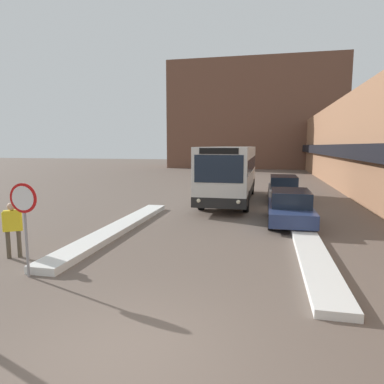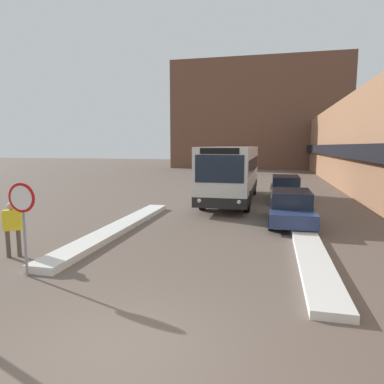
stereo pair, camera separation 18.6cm
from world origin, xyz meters
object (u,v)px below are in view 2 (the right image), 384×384
at_px(parked_car_middle, 285,188).
at_px(stop_sign, 23,209).
at_px(parked_car_front, 291,207).
at_px(city_bus, 232,172).
at_px(pedestrian, 12,224).

relative_size(parked_car_middle, stop_sign, 1.99).
xyz_separation_m(parked_car_front, parked_car_middle, (-0.00, 6.68, 0.03)).
distance_m(parked_car_front, parked_car_middle, 6.68).
height_order(city_bus, parked_car_middle, city_bus).
height_order(parked_car_middle, stop_sign, stop_sign).
relative_size(parked_car_front, pedestrian, 2.62).
distance_m(city_bus, parked_car_middle, 3.56).
bearing_deg(city_bus, parked_car_middle, 18.86).
bearing_deg(parked_car_middle, city_bus, -161.14).
bearing_deg(pedestrian, stop_sign, -74.32).
bearing_deg(pedestrian, parked_car_front, 4.65).
xyz_separation_m(city_bus, parked_car_front, (3.22, -5.58, -1.08)).
xyz_separation_m(parked_car_middle, stop_sign, (-7.03, -14.59, 1.03)).
height_order(city_bus, parked_car_front, city_bus).
bearing_deg(pedestrian, parked_car_middle, 24.12).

